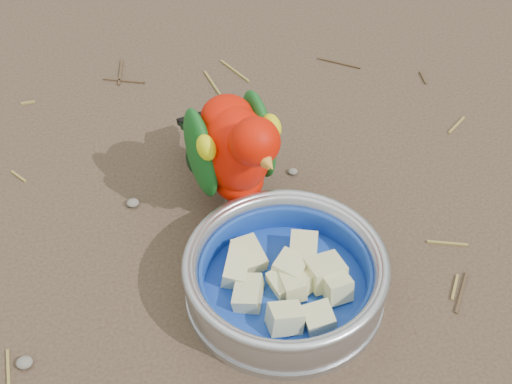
{
  "coord_description": "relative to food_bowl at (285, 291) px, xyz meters",
  "views": [
    {
      "loc": [
        -0.14,
        -0.6,
        0.72
      ],
      "look_at": [
        -0.0,
        0.04,
        0.08
      ],
      "focal_mm": 55.0,
      "sensor_mm": 36.0,
      "label": 1
    }
  ],
  "objects": [
    {
      "name": "ground_debris",
      "position": [
        0.03,
        0.07,
        -0.01
      ],
      "size": [
        0.9,
        0.8,
        0.01
      ],
      "primitive_type": null,
      "color": "olive",
      "rests_on": "ground"
    },
    {
      "name": "fruit_wedges",
      "position": [
        0.0,
        0.0,
        0.02
      ],
      "size": [
        0.14,
        0.14,
        0.03
      ],
      "primitive_type": null,
      "color": "beige",
      "rests_on": "food_bowl"
    },
    {
      "name": "ground",
      "position": [
        -0.01,
        0.06,
        -0.01
      ],
      "size": [
        60.0,
        60.0,
        0.0
      ],
      "primitive_type": "plane",
      "color": "#473528"
    },
    {
      "name": "lory_parrot",
      "position": [
        -0.03,
        0.15,
        0.08
      ],
      "size": [
        0.16,
        0.24,
        0.18
      ],
      "primitive_type": null,
      "rotation": [
        0.0,
        0.0,
        -2.89
      ],
      "color": "red",
      "rests_on": "ground"
    },
    {
      "name": "food_bowl",
      "position": [
        0.0,
        0.0,
        0.0
      ],
      "size": [
        0.23,
        0.23,
        0.02
      ],
      "primitive_type": "cylinder",
      "color": "#B2B2BA",
      "rests_on": "ground"
    },
    {
      "name": "bowl_wall",
      "position": [
        0.0,
        0.0,
        0.03
      ],
      "size": [
        0.23,
        0.23,
        0.04
      ],
      "primitive_type": null,
      "color": "#B2B2BA",
      "rests_on": "food_bowl"
    }
  ]
}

